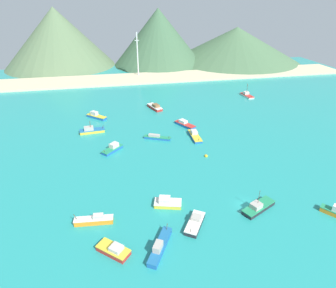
{
  "coord_description": "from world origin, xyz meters",
  "views": [
    {
      "loc": [
        -30.27,
        -50.92,
        46.96
      ],
      "look_at": [
        -13.58,
        31.18,
        2.69
      ],
      "focal_mm": 30.25,
      "sensor_mm": 36.0,
      "label": 1
    }
  ],
  "objects_px": {
    "fishing_boat_8": "(258,207)",
    "radio_tower": "(137,55)",
    "fishing_boat_5": "(155,107)",
    "fishing_boat_9": "(96,116)",
    "fishing_boat_11": "(247,95)",
    "fishing_boat_1": "(195,223)",
    "fishing_boat_14": "(94,220)",
    "buoy_0": "(206,156)",
    "fishing_boat_6": "(160,247)",
    "fishing_boat_0": "(157,137)",
    "fishing_boat_4": "(92,130)",
    "fishing_boat_12": "(167,203)",
    "fishing_boat_3": "(185,124)",
    "fishing_boat_15": "(113,148)",
    "fishing_boat_10": "(195,135)",
    "fishing_boat_2": "(114,250)"
  },
  "relations": [
    {
      "from": "fishing_boat_3",
      "to": "fishing_boat_4",
      "type": "distance_m",
      "value": 36.67
    },
    {
      "from": "fishing_boat_9",
      "to": "fishing_boat_11",
      "type": "distance_m",
      "value": 77.73
    },
    {
      "from": "fishing_boat_1",
      "to": "fishing_boat_5",
      "type": "height_order",
      "value": "fishing_boat_5"
    },
    {
      "from": "fishing_boat_12",
      "to": "fishing_boat_11",
      "type": "bearing_deg",
      "value": 52.98
    },
    {
      "from": "fishing_boat_3",
      "to": "fishing_boat_12",
      "type": "distance_m",
      "value": 49.32
    },
    {
      "from": "fishing_boat_12",
      "to": "fishing_boat_3",
      "type": "bearing_deg",
      "value": 70.4
    },
    {
      "from": "fishing_boat_9",
      "to": "fishing_boat_15",
      "type": "height_order",
      "value": "fishing_boat_9"
    },
    {
      "from": "fishing_boat_1",
      "to": "radio_tower",
      "type": "bearing_deg",
      "value": 89.21
    },
    {
      "from": "fishing_boat_1",
      "to": "fishing_boat_12",
      "type": "distance_m",
      "value": 9.51
    },
    {
      "from": "fishing_boat_0",
      "to": "fishing_boat_9",
      "type": "xyz_separation_m",
      "value": [
        -22.2,
        24.94,
        0.28
      ]
    },
    {
      "from": "fishing_boat_8",
      "to": "fishing_boat_15",
      "type": "height_order",
      "value": "fishing_boat_8"
    },
    {
      "from": "fishing_boat_4",
      "to": "fishing_boat_14",
      "type": "distance_m",
      "value": 50.46
    },
    {
      "from": "fishing_boat_2",
      "to": "fishing_boat_11",
      "type": "relative_size",
      "value": 0.78
    },
    {
      "from": "fishing_boat_8",
      "to": "radio_tower",
      "type": "xyz_separation_m",
      "value": [
        -14.82,
        134.49,
        13.01
      ]
    },
    {
      "from": "fishing_boat_0",
      "to": "fishing_boat_15",
      "type": "height_order",
      "value": "fishing_boat_15"
    },
    {
      "from": "fishing_boat_4",
      "to": "fishing_boat_9",
      "type": "xyz_separation_m",
      "value": [
        1.46,
        14.46,
        0.04
      ]
    },
    {
      "from": "fishing_boat_3",
      "to": "fishing_boat_8",
      "type": "xyz_separation_m",
      "value": [
        5.08,
        -52.5,
        -0.0
      ]
    },
    {
      "from": "fishing_boat_0",
      "to": "fishing_boat_4",
      "type": "distance_m",
      "value": 25.88
    },
    {
      "from": "fishing_boat_9",
      "to": "fishing_boat_12",
      "type": "xyz_separation_m",
      "value": [
        18.65,
        -62.09,
        -0.07
      ]
    },
    {
      "from": "buoy_0",
      "to": "fishing_boat_1",
      "type": "bearing_deg",
      "value": -112.84
    },
    {
      "from": "fishing_boat_11",
      "to": "fishing_boat_9",
      "type": "bearing_deg",
      "value": -169.27
    },
    {
      "from": "fishing_boat_12",
      "to": "radio_tower",
      "type": "xyz_separation_m",
      "value": [
        6.8,
        128.45,
        12.94
      ]
    },
    {
      "from": "fishing_boat_14",
      "to": "fishing_boat_9",
      "type": "bearing_deg",
      "value": 90.81
    },
    {
      "from": "fishing_boat_2",
      "to": "fishing_boat_15",
      "type": "height_order",
      "value": "fishing_boat_15"
    },
    {
      "from": "fishing_boat_6",
      "to": "fishing_boat_11",
      "type": "xyz_separation_m",
      "value": [
        61.98,
        90.06,
        -0.15
      ]
    },
    {
      "from": "fishing_boat_14",
      "to": "fishing_boat_8",
      "type": "bearing_deg",
      "value": -4.75
    },
    {
      "from": "fishing_boat_4",
      "to": "buoy_0",
      "type": "distance_m",
      "value": 45.76
    },
    {
      "from": "fishing_boat_2",
      "to": "fishing_boat_6",
      "type": "height_order",
      "value": "fishing_boat_6"
    },
    {
      "from": "fishing_boat_5",
      "to": "fishing_boat_11",
      "type": "bearing_deg",
      "value": 9.82
    },
    {
      "from": "fishing_boat_3",
      "to": "fishing_boat_11",
      "type": "relative_size",
      "value": 1.04
    },
    {
      "from": "fishing_boat_6",
      "to": "fishing_boat_10",
      "type": "relative_size",
      "value": 0.96
    },
    {
      "from": "fishing_boat_4",
      "to": "fishing_boat_6",
      "type": "height_order",
      "value": "fishing_boat_4"
    },
    {
      "from": "fishing_boat_6",
      "to": "fishing_boat_15",
      "type": "bearing_deg",
      "value": 100.43
    },
    {
      "from": "fishing_boat_11",
      "to": "fishing_boat_2",
      "type": "bearing_deg",
      "value": -128.73
    },
    {
      "from": "fishing_boat_5",
      "to": "fishing_boat_1",
      "type": "bearing_deg",
      "value": -92.24
    },
    {
      "from": "fishing_boat_12",
      "to": "radio_tower",
      "type": "height_order",
      "value": "radio_tower"
    },
    {
      "from": "fishing_boat_4",
      "to": "buoy_0",
      "type": "relative_size",
      "value": 8.83
    },
    {
      "from": "fishing_boat_8",
      "to": "fishing_boat_11",
      "type": "bearing_deg",
      "value": 66.39
    },
    {
      "from": "fishing_boat_12",
      "to": "buoy_0",
      "type": "xyz_separation_m",
      "value": [
        17.31,
        21.3,
        -0.68
      ]
    },
    {
      "from": "fishing_boat_0",
      "to": "fishing_boat_8",
      "type": "bearing_deg",
      "value": -67.3
    },
    {
      "from": "fishing_boat_8",
      "to": "radio_tower",
      "type": "height_order",
      "value": "radio_tower"
    },
    {
      "from": "fishing_boat_6",
      "to": "fishing_boat_9",
      "type": "xyz_separation_m",
      "value": [
        -14.39,
        75.6,
        0.04
      ]
    },
    {
      "from": "fishing_boat_5",
      "to": "radio_tower",
      "type": "xyz_separation_m",
      "value": [
        -1.08,
        60.51,
        12.88
      ]
    },
    {
      "from": "fishing_boat_5",
      "to": "fishing_boat_6",
      "type": "height_order",
      "value": "fishing_boat_5"
    },
    {
      "from": "fishing_boat_1",
      "to": "fishing_boat_0",
      "type": "bearing_deg",
      "value": 91.71
    },
    {
      "from": "fishing_boat_10",
      "to": "fishing_boat_9",
      "type": "bearing_deg",
      "value": 144.09
    },
    {
      "from": "fishing_boat_2",
      "to": "fishing_boat_10",
      "type": "height_order",
      "value": "fishing_boat_10"
    },
    {
      "from": "fishing_boat_1",
      "to": "radio_tower",
      "type": "relative_size",
      "value": 0.3
    },
    {
      "from": "fishing_boat_5",
      "to": "fishing_boat_12",
      "type": "relative_size",
      "value": 1.37
    },
    {
      "from": "fishing_boat_3",
      "to": "fishing_boat_9",
      "type": "bearing_deg",
      "value": 156.05
    }
  ]
}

